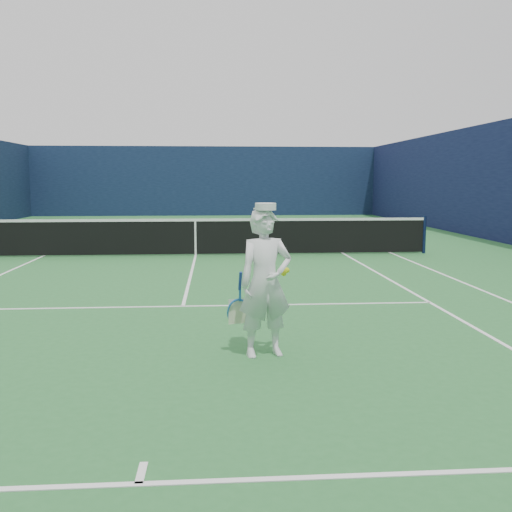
{
  "coord_description": "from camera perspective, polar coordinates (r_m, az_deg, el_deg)",
  "views": [
    {
      "loc": [
        0.53,
        -15.53,
        2.03
      ],
      "look_at": [
        1.11,
        -7.59,
        0.98
      ],
      "focal_mm": 40.0,
      "sensor_mm": 36.0,
      "label": 1
    }
  ],
  "objects": [
    {
      "name": "ground",
      "position": [
        15.67,
        -6.05,
        0.06
      ],
      "size": [
        80.0,
        80.0,
        0.0
      ],
      "primitive_type": "plane",
      "color": "#286A31",
      "rests_on": "ground"
    },
    {
      "name": "court_markings",
      "position": [
        15.67,
        -6.05,
        0.07
      ],
      "size": [
        11.03,
        23.83,
        0.01
      ],
      "color": "white",
      "rests_on": "ground"
    },
    {
      "name": "windscreen_fence",
      "position": [
        15.54,
        -6.15,
        7.39
      ],
      "size": [
        20.12,
        36.12,
        4.0
      ],
      "color": "#0E1B36",
      "rests_on": "ground"
    },
    {
      "name": "tennis_net",
      "position": [
        15.61,
        -6.08,
        2.08
      ],
      "size": [
        12.88,
        0.09,
        1.07
      ],
      "color": "#141E4C",
      "rests_on": "ground"
    },
    {
      "name": "tennis_player",
      "position": [
        6.57,
        0.93,
        -2.65
      ],
      "size": [
        0.82,
        0.54,
        1.78
      ],
      "rotation": [
        0.0,
        0.0,
        0.23
      ],
      "color": "white",
      "rests_on": "ground"
    }
  ]
}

